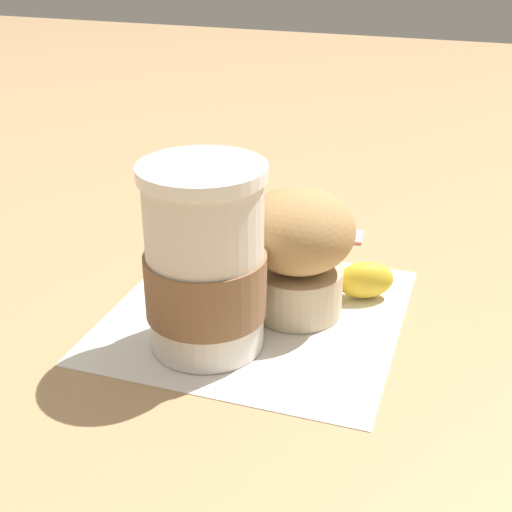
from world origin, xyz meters
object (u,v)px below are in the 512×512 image
object	(u,v)px
banana	(310,279)
coffee_cup	(205,265)
sugar_packet	(339,234)
muffin	(298,248)

from	to	relation	value
banana	coffee_cup	bearing A→B (deg)	151.14
sugar_packet	banana	bearing A→B (deg)	-177.71
coffee_cup	muffin	size ratio (longest dim) A/B	1.35
banana	muffin	bearing A→B (deg)	173.44
muffin	sugar_packet	xyz separation A→B (m)	(0.16, 0.00, -0.06)
muffin	banana	world-z (taller)	muffin
muffin	banana	size ratio (longest dim) A/B	0.72
coffee_cup	sugar_packet	bearing A→B (deg)	-11.89
coffee_cup	muffin	distance (m)	0.09
banana	sugar_packet	xyz separation A→B (m)	(0.14, 0.01, -0.01)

